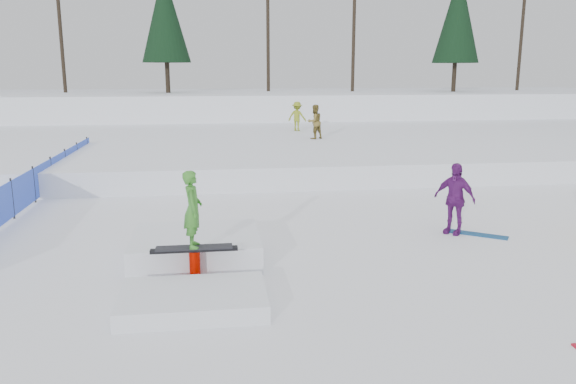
{
  "coord_description": "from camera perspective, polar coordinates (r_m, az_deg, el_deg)",
  "views": [
    {
      "loc": [
        -1.24,
        -10.63,
        3.86
      ],
      "look_at": [
        0.5,
        2.0,
        1.1
      ],
      "focal_mm": 35.0,
      "sensor_mm": 36.0,
      "label": 1
    }
  ],
  "objects": [
    {
      "name": "spectator_purple",
      "position": [
        14.01,
        16.55,
        -0.64
      ],
      "size": [
        1.0,
        1.03,
        1.73
      ],
      "primitive_type": "imported",
      "rotation": [
        0.0,
        0.0,
        -0.83
      ],
      "color": "#5F1A6B",
      "rests_on": "ground"
    },
    {
      "name": "walker_olive",
      "position": [
        25.8,
        2.72,
        7.13
      ],
      "size": [
        0.94,
        0.87,
        1.56
      ],
      "primitive_type": "imported",
      "rotation": [
        0.0,
        0.0,
        3.61
      ],
      "color": "brown",
      "rests_on": "snow_midrise"
    },
    {
      "name": "ground",
      "position": [
        11.38,
        -1.13,
        -7.62
      ],
      "size": [
        120.0,
        120.0,
        0.0
      ],
      "primitive_type": "plane",
      "color": "white"
    },
    {
      "name": "jib_rail_feature",
      "position": [
        11.19,
        -9.37,
        -6.48
      ],
      "size": [
        2.6,
        4.4,
        2.11
      ],
      "color": "white",
      "rests_on": "ground"
    },
    {
      "name": "snow_berm",
      "position": [
        40.73,
        -6.16,
        8.41
      ],
      "size": [
        60.0,
        14.0,
        2.4
      ],
      "primitive_type": "cube",
      "color": "white",
      "rests_on": "ground"
    },
    {
      "name": "safety_fence",
      "position": [
        18.31,
        -24.4,
        0.7
      ],
      "size": [
        0.05,
        16.0,
        1.1
      ],
      "color": "blue",
      "rests_on": "ground"
    },
    {
      "name": "treeline",
      "position": [
        39.77,
        3.07,
        17.38
      ],
      "size": [
        40.24,
        4.22,
        10.5
      ],
      "color": "black",
      "rests_on": "snow_berm"
    },
    {
      "name": "snow_midrise",
      "position": [
        26.88,
        -5.16,
        4.78
      ],
      "size": [
        50.0,
        18.0,
        0.8
      ],
      "primitive_type": "cube",
      "color": "white",
      "rests_on": "ground"
    },
    {
      "name": "loose_board_teal",
      "position": [
        14.25,
        18.67,
        -4.1
      ],
      "size": [
        1.29,
        1.05,
        0.03
      ],
      "primitive_type": "cube",
      "rotation": [
        0.0,
        0.0,
        -0.63
      ],
      "color": "navy",
      "rests_on": "ground"
    },
    {
      "name": "walker_ygreen",
      "position": [
        29.32,
        0.94,
        7.7
      ],
      "size": [
        1.12,
        0.94,
        1.5
      ],
      "primitive_type": "imported",
      "rotation": [
        0.0,
        0.0,
        2.66
      ],
      "color": "olive",
      "rests_on": "snow_midrise"
    }
  ]
}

